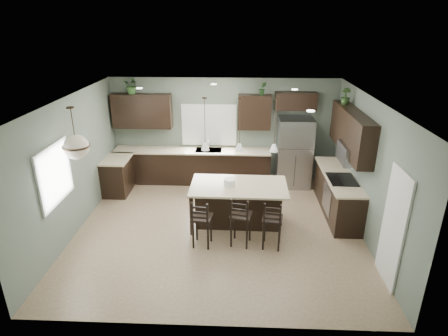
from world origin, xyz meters
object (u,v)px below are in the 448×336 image
(bar_stool_center, at_px, (241,221))
(bar_stool_right, at_px, (272,224))
(refrigerator, at_px, (294,153))
(plant_back_left, at_px, (132,86))
(serving_dish, at_px, (229,182))
(kitchen_island, at_px, (238,205))
(bar_stool_left, at_px, (202,223))

(bar_stool_center, xyz_separation_m, bar_stool_right, (0.61, -0.07, -0.02))
(refrigerator, xyz_separation_m, plant_back_left, (-4.22, 0.19, 1.69))
(refrigerator, bearing_deg, serving_dish, -127.66)
(serving_dish, height_order, plant_back_left, plant_back_left)
(serving_dish, distance_m, bar_stool_center, 0.96)
(kitchen_island, distance_m, serving_dish, 0.57)
(bar_stool_left, bearing_deg, bar_stool_right, 7.36)
(bar_stool_center, bearing_deg, kitchen_island, 105.73)
(serving_dish, relative_size, bar_stool_left, 0.24)
(kitchen_island, relative_size, bar_stool_right, 1.99)
(kitchen_island, distance_m, bar_stool_left, 1.13)
(serving_dish, bearing_deg, kitchen_island, -0.90)
(bar_stool_center, height_order, plant_back_left, plant_back_left)
(kitchen_island, bearing_deg, serving_dish, -180.00)
(bar_stool_center, bearing_deg, refrigerator, 76.69)
(serving_dish, height_order, bar_stool_right, serving_dish)
(refrigerator, distance_m, bar_stool_left, 3.72)
(kitchen_island, height_order, plant_back_left, plant_back_left)
(refrigerator, relative_size, serving_dish, 7.71)
(plant_back_left, bearing_deg, bar_stool_center, -47.80)
(bar_stool_left, relative_size, bar_stool_right, 0.99)
(bar_stool_left, bearing_deg, bar_stool_center, 12.56)
(refrigerator, distance_m, bar_stool_center, 3.27)
(bar_stool_right, relative_size, plant_back_left, 2.38)
(kitchen_island, height_order, bar_stool_center, bar_stool_center)
(bar_stool_center, bearing_deg, serving_dish, 119.42)
(refrigerator, xyz_separation_m, bar_stool_right, (-0.78, -3.00, -0.41))
(kitchen_island, relative_size, serving_dish, 8.52)
(refrigerator, height_order, kitchen_island, refrigerator)
(serving_dish, bearing_deg, bar_stool_center, -72.64)
(bar_stool_center, bearing_deg, bar_stool_left, -162.60)
(bar_stool_right, xyz_separation_m, plant_back_left, (-3.44, 3.18, 2.10))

